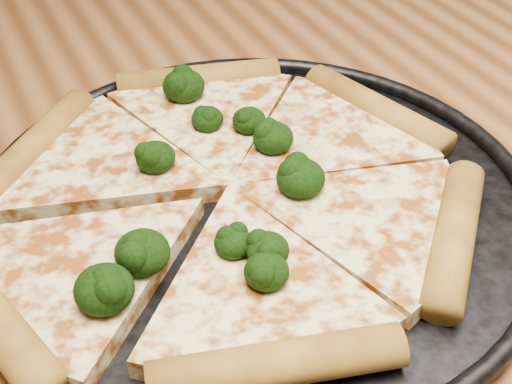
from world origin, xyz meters
name	(u,v)px	position (x,y,z in m)	size (l,w,h in m)	color
dining_table	(346,231)	(0.00, 0.00, 0.66)	(1.20, 0.90, 0.75)	brown
pizza_pan	(256,201)	(-0.11, -0.04, 0.76)	(0.41, 0.41, 0.02)	black
pizza	(224,190)	(-0.13, -0.03, 0.77)	(0.39, 0.37, 0.03)	beige
broccoli_florets	(209,184)	(-0.14, -0.03, 0.78)	(0.19, 0.26, 0.03)	black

